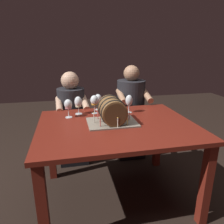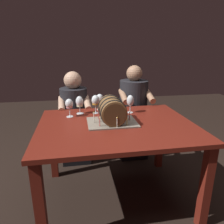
# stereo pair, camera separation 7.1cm
# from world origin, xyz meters

# --- Properties ---
(ground_plane) EXTENTS (8.00, 8.00, 0.00)m
(ground_plane) POSITION_xyz_m (0.00, 0.00, 0.00)
(ground_plane) COLOR black
(dining_table) EXTENTS (1.34, 1.03, 0.76)m
(dining_table) POSITION_xyz_m (0.00, 0.00, 0.65)
(dining_table) COLOR maroon
(dining_table) RESTS_ON ground
(barrel_cake) EXTENTS (0.43, 0.31, 0.23)m
(barrel_cake) POSITION_xyz_m (-0.04, 0.03, 0.86)
(barrel_cake) COLOR gray
(barrel_cake) RESTS_ON dining_table
(wine_glass_empty) EXTENTS (0.07, 0.07, 0.18)m
(wine_glass_empty) POSITION_xyz_m (0.19, 0.29, 0.88)
(wine_glass_empty) COLOR white
(wine_glass_empty) RESTS_ON dining_table
(wine_glass_white) EXTENTS (0.07, 0.07, 0.18)m
(wine_glass_white) POSITION_xyz_m (-0.31, 0.34, 0.87)
(wine_glass_white) COLOR white
(wine_glass_white) RESTS_ON dining_table
(wine_glass_red) EXTENTS (0.07, 0.07, 0.17)m
(wine_glass_red) POSITION_xyz_m (-0.09, 0.45, 0.87)
(wine_glass_red) COLOR white
(wine_glass_red) RESTS_ON dining_table
(wine_glass_amber) EXTENTS (0.08, 0.08, 0.19)m
(wine_glass_amber) POSITION_xyz_m (-0.15, 0.33, 0.88)
(wine_glass_amber) COLOR white
(wine_glass_amber) RESTS_ON dining_table
(wine_glass_rose) EXTENTS (0.07, 0.07, 0.18)m
(wine_glass_rose) POSITION_xyz_m (-0.40, 0.26, 0.88)
(wine_glass_rose) COLOR white
(wine_glass_rose) RESTS_ON dining_table
(person_seated_left) EXTENTS (0.37, 0.47, 1.13)m
(person_seated_left) POSITION_xyz_m (-0.37, 0.77, 0.51)
(person_seated_left) COLOR black
(person_seated_left) RESTS_ON ground
(person_seated_right) EXTENTS (0.39, 0.47, 1.18)m
(person_seated_right) POSITION_xyz_m (0.37, 0.77, 0.55)
(person_seated_right) COLOR black
(person_seated_right) RESTS_ON ground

